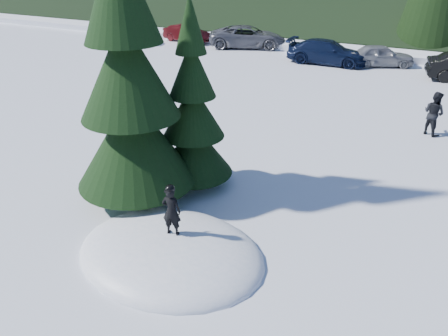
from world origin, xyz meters
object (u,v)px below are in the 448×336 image
at_px(spruce_short, 193,117).
at_px(child_skier, 171,211).
at_px(adult_0, 434,113).
at_px(car_0, 132,35).
at_px(spruce_tall, 128,82).
at_px(car_4, 381,55).
at_px(car_1, 187,33).
at_px(car_3, 327,52).
at_px(car_2, 248,37).

relative_size(spruce_short, child_skier, 4.51).
xyz_separation_m(adult_0, car_0, (-20.67, 8.87, -0.21)).
relative_size(spruce_short, adult_0, 3.27).
distance_m(spruce_tall, car_4, 19.36).
relative_size(car_1, car_3, 0.78).
distance_m(adult_0, car_2, 17.12).
height_order(car_2, car_3, car_2).
xyz_separation_m(car_2, car_3, (6.19, -2.26, -0.04)).
distance_m(car_2, car_4, 9.30).
bearing_deg(car_1, car_3, -90.07).
distance_m(car_1, car_3, 11.29).
xyz_separation_m(spruce_short, car_2, (-6.68, 18.91, -1.36)).
bearing_deg(car_4, car_2, 56.95).
distance_m(car_0, car_2, 8.47).
bearing_deg(car_4, car_0, 70.05).
distance_m(spruce_short, car_3, 16.72).
xyz_separation_m(car_1, car_4, (14.09, -1.28, 0.01)).
distance_m(spruce_tall, car_3, 18.25).
distance_m(spruce_tall, child_skier, 3.52).
distance_m(adult_0, car_4, 10.66).
xyz_separation_m(adult_0, car_2, (-12.64, 11.55, -0.08)).
distance_m(car_2, car_3, 6.59).
bearing_deg(car_4, adult_0, 174.91).
relative_size(spruce_tall, spruce_short, 1.60).
distance_m(spruce_tall, car_1, 22.91).
bearing_deg(car_1, car_4, -84.69).
distance_m(car_3, car_4, 3.10).
distance_m(spruce_short, adult_0, 9.55).
bearing_deg(spruce_tall, car_3, 88.40).
bearing_deg(car_1, car_2, -77.38).
xyz_separation_m(child_skier, car_2, (-7.86, 21.93, -0.33)).
height_order(car_0, car_1, car_1).
bearing_deg(car_4, spruce_short, 147.86).
xyz_separation_m(spruce_tall, child_skier, (2.17, -1.61, -2.24)).
bearing_deg(car_3, adult_0, -145.99).
relative_size(adult_0, car_3, 0.34).
bearing_deg(car_3, spruce_short, -179.03).
distance_m(spruce_tall, car_2, 21.25).
distance_m(car_0, car_1, 4.00).
xyz_separation_m(adult_0, car_3, (-6.45, 9.29, -0.13)).
height_order(child_skier, car_3, child_skier).
bearing_deg(car_3, car_0, 90.97).
height_order(spruce_short, car_0, spruce_short).
bearing_deg(car_4, child_skier, 152.30).
bearing_deg(car_3, car_2, 69.23).
height_order(car_0, car_4, car_4).
bearing_deg(car_3, car_4, -75.97).
height_order(adult_0, car_2, adult_0).
relative_size(car_0, car_1, 0.95).
bearing_deg(spruce_tall, child_skier, -36.63).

